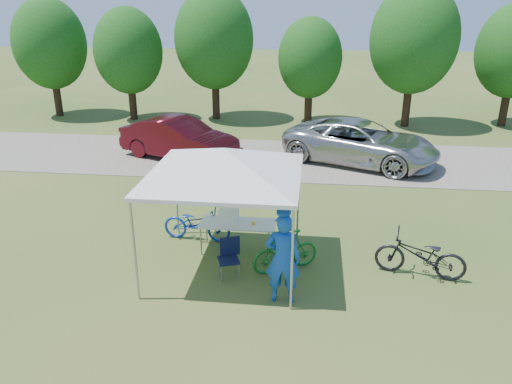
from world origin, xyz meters
TOP-DOWN VIEW (x-y plane):
  - ground at (0.00, 0.00)m, footprint 100.00×100.00m
  - gravel_strip at (0.00, 8.00)m, footprint 24.00×5.00m
  - canopy at (0.00, 0.00)m, footprint 4.53×4.53m
  - treeline at (-0.29, 14.05)m, footprint 24.89×4.28m
  - folding_table at (0.15, 0.75)m, footprint 1.74×0.73m
  - folding_chair at (0.12, -0.36)m, footprint 0.55×0.57m
  - cooler at (-0.07, 0.75)m, footprint 0.46×0.31m
  - ice_cream_cup at (0.51, 0.70)m, footprint 0.09×0.09m
  - cyclist at (1.31, -1.21)m, footprint 0.68×0.45m
  - bike_blue at (-0.94, 1.19)m, footprint 1.72×0.73m
  - bike_green at (1.30, -0.02)m, footprint 1.55×1.13m
  - bike_dark at (4.15, 0.05)m, footprint 1.97×1.03m
  - minivan at (3.49, 7.88)m, footprint 5.99×4.44m
  - sedan at (-3.07, 7.63)m, footprint 4.76×3.17m

SIDE VIEW (x-z plane):
  - ground at x=0.00m, z-range 0.00..0.00m
  - gravel_strip at x=0.00m, z-range 0.00..0.02m
  - bike_blue at x=-0.94m, z-range 0.00..0.88m
  - bike_green at x=1.30m, z-range 0.00..0.92m
  - bike_dark at x=4.15m, z-range 0.00..0.99m
  - folding_chair at x=0.12m, z-range 0.07..0.91m
  - folding_table at x=0.15m, z-range 0.31..1.03m
  - ice_cream_cup at x=0.51m, z-range 0.72..0.78m
  - sedan at x=-3.07m, z-range 0.02..1.50m
  - minivan at x=3.49m, z-range 0.02..1.53m
  - cooler at x=-0.07m, z-range 0.72..1.05m
  - cyclist at x=1.31m, z-range 0.00..1.86m
  - canopy at x=0.00m, z-range 1.15..4.15m
  - treeline at x=-0.29m, z-range 0.38..6.68m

